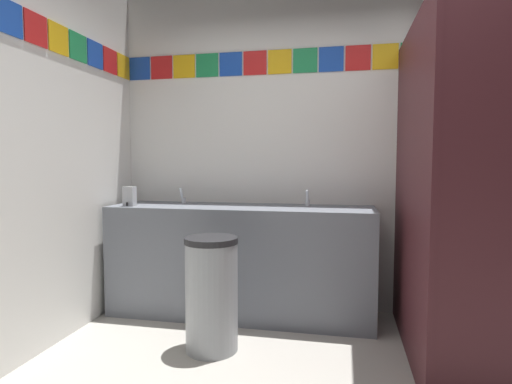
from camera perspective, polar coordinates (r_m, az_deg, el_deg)
wall_back at (r=3.62m, az=10.07°, el=6.01°), size 3.65×0.09×2.76m
vanity_counter at (r=3.49m, az=-2.10°, el=-9.15°), size 2.14×0.57×0.90m
faucet_left at (r=3.66m, az=-9.94°, el=-0.76°), size 0.04×0.10×0.14m
faucet_right at (r=3.41m, az=7.00°, el=-1.09°), size 0.04×0.10×0.14m
soap_dispenser at (r=3.58m, az=-16.82°, el=-0.57°), size 0.09×0.09×0.16m
stall_divider at (r=2.69m, az=24.73°, el=-0.20°), size 0.92×1.42×2.15m
toilet at (r=3.44m, az=27.84°, el=-12.50°), size 0.39×0.49×0.74m
trash_bin at (r=2.89m, az=-6.06°, el=-13.60°), size 0.36×0.36×0.76m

